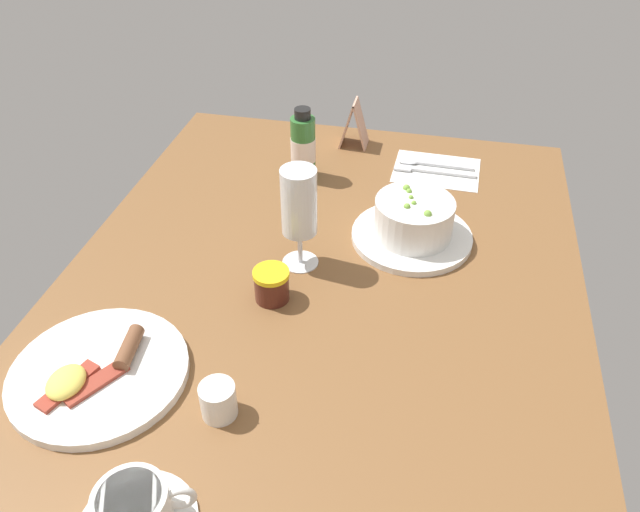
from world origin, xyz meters
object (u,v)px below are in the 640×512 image
at_px(wine_glass, 299,206).
at_px(jam_jar, 272,285).
at_px(coffee_cup, 135,512).
at_px(sauce_bottle_green, 303,147).
at_px(porridge_bowl, 413,222).
at_px(breakfast_plate, 98,373).
at_px(cutlery_setting, 434,169).
at_px(creamer_jug, 219,400).
at_px(menu_card, 354,123).

bearing_deg(wine_glass, jam_jar, 166.94).
xyz_separation_m(coffee_cup, sauce_bottle_green, (0.76, -0.01, 0.04)).
distance_m(porridge_bowl, breakfast_plate, 0.56).
relative_size(coffee_cup, breakfast_plate, 0.54).
relative_size(cutlery_setting, jam_jar, 3.12).
bearing_deg(jam_jar, creamer_jug, 178.47).
bearing_deg(porridge_bowl, menu_card, 26.13).
bearing_deg(coffee_cup, breakfast_plate, 38.23).
height_order(porridge_bowl, breakfast_plate, porridge_bowl).
height_order(porridge_bowl, jam_jar, porridge_bowl).
bearing_deg(sauce_bottle_green, breakfast_plate, 165.26).
relative_size(sauce_bottle_green, menu_card, 1.43).
distance_m(creamer_jug, sauce_bottle_green, 0.60).
relative_size(porridge_bowl, coffee_cup, 1.60).
relative_size(wine_glass, menu_card, 1.74).
bearing_deg(jam_jar, porridge_bowl, -44.71).
bearing_deg(breakfast_plate, creamer_jug, -96.68).
bearing_deg(jam_jar, sauce_bottle_green, 5.73).
distance_m(cutlery_setting, menu_card, 0.20).
distance_m(breakfast_plate, menu_card, 0.76).
relative_size(cutlery_setting, breakfast_plate, 0.73).
xyz_separation_m(cutlery_setting, creamer_jug, (-0.67, 0.23, 0.02)).
relative_size(cutlery_setting, menu_card, 1.73).
distance_m(sauce_bottle_green, menu_card, 0.17).
bearing_deg(coffee_cup, cutlery_setting, -17.55).
xyz_separation_m(wine_glass, sauce_bottle_green, (0.27, 0.06, -0.05)).
height_order(porridge_bowl, wine_glass, wine_glass).
distance_m(coffee_cup, sauce_bottle_green, 0.76).
relative_size(creamer_jug, jam_jar, 0.99).
bearing_deg(sauce_bottle_green, wine_glass, -167.81).
relative_size(jam_jar, sauce_bottle_green, 0.39).
bearing_deg(coffee_cup, porridge_bowl, -22.28).
relative_size(coffee_cup, jam_jar, 2.33).
height_order(sauce_bottle_green, menu_card, sauce_bottle_green).
relative_size(breakfast_plate, menu_card, 2.36).
relative_size(creamer_jug, breakfast_plate, 0.23).
relative_size(porridge_bowl, menu_card, 2.06).
height_order(sauce_bottle_green, breakfast_plate, sauce_bottle_green).
height_order(breakfast_plate, menu_card, menu_card).
height_order(creamer_jug, menu_card, menu_card).
height_order(jam_jar, menu_card, menu_card).
bearing_deg(menu_card, sauce_bottle_green, 153.19).
height_order(porridge_bowl, coffee_cup, porridge_bowl).
xyz_separation_m(coffee_cup, wine_glass, (0.48, -0.07, 0.09)).
distance_m(cutlery_setting, jam_jar, 0.50).
height_order(wine_glass, sauce_bottle_green, wine_glass).
height_order(coffee_cup, breakfast_plate, coffee_cup).
distance_m(sauce_bottle_green, breakfast_plate, 0.60).
bearing_deg(creamer_jug, sauce_bottle_green, 2.97).
relative_size(porridge_bowl, jam_jar, 3.72).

